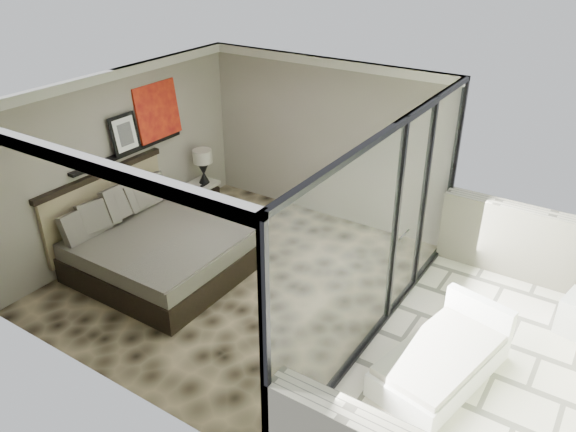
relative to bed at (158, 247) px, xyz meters
The scene contains 13 objects.
floor 1.30m from the bed, 22.28° to the left, with size 5.00×5.00×0.00m, color black.
ceiling 2.71m from the bed, 22.28° to the left, with size 4.50×5.00×0.02m, color silver.
back_wall 3.34m from the bed, 68.81° to the left, with size 4.50×0.02×2.80m, color gray.
left_wall 1.57m from the bed, 156.72° to the left, with size 0.02×5.00×2.80m, color gray.
glass_wall 3.58m from the bed, ahead, with size 0.08×5.00×2.80m, color white.
terrace_slab 4.94m from the bed, ahead, with size 3.00×5.00×0.12m, color beige.
picture_ledge 1.63m from the bed, 151.10° to the left, with size 0.12×2.20×0.05m, color black.
bed is the anchor object (origin of this frame).
nightstand 2.10m from the bed, 111.98° to the left, with size 0.47×0.47×0.47m, color black.
table_lamp 2.17m from the bed, 111.09° to the left, with size 0.34×0.34×0.63m.
abstract_canvas 2.30m from the bed, 129.12° to the left, with size 0.04×0.90×0.90m, color #9F450D.
framed_print 1.83m from the bed, 153.00° to the left, with size 0.03×0.50×0.60m, color black.
lounger 4.37m from the bed, ahead, with size 1.21×1.88×0.68m.
Camera 1 is at (4.42, -5.45, 4.71)m, focal length 35.00 mm.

